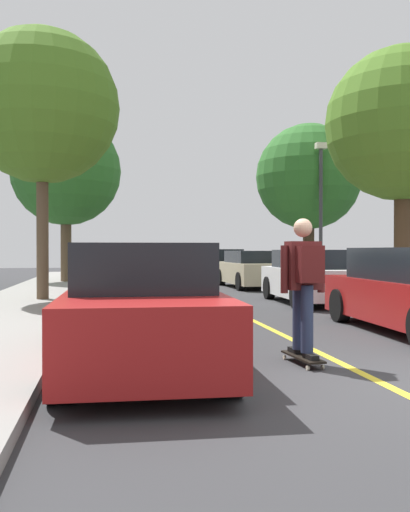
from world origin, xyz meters
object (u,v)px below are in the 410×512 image
(street_tree_left_nearest, at_px, (42,107))
(skateboarder, at_px, (304,278))
(streetlamp, at_px, (321,204))
(parked_car_left_near, at_px, (126,281))
(parked_car_left_far, at_px, (120,273))
(street_tree_right_nearest, at_px, (403,125))
(parked_car_right_farthest, at_px, (221,265))
(skateboard, at_px, (303,357))
(parked_car_left_nearest, at_px, (141,308))
(parked_car_right_near, at_px, (311,277))
(parked_car_right_far, at_px, (252,269))
(street_tree_left_near, at_px, (66,171))
(street_tree_right_near, at_px, (309,177))

(street_tree_left_nearest, distance_m, skateboarder, 10.19)
(streetlamp, height_order, skateboarder, streetlamp)
(parked_car_left_near, bearing_deg, streetlamp, 39.46)
(parked_car_left_far, xyz_separation_m, street_tree_right_nearest, (6.94, -4.79, 3.89))
(parked_car_left_near, relative_size, parked_car_right_farthest, 0.97)
(skateboard, xyz_separation_m, skateboarder, (0.00, -0.03, 0.97))
(parked_car_left_nearest, bearing_deg, skateboard, -5.11)
(parked_car_left_near, distance_m, parked_car_right_farthest, 14.66)
(parked_car_left_nearest, relative_size, skateboard, 5.12)
(parked_car_left_nearest, relative_size, parked_car_left_near, 1.06)
(parked_car_left_near, relative_size, street_tree_right_nearest, 0.65)
(parked_car_right_near, bearing_deg, skateboarder, -111.03)
(parked_car_left_far, relative_size, street_tree_left_nearest, 0.58)
(street_tree_right_nearest, bearing_deg, parked_car_right_farthest, 98.83)
(parked_car_right_far, distance_m, street_tree_right_nearest, 8.41)
(street_tree_right_nearest, xyz_separation_m, skateboard, (-4.97, -6.63, -4.46))
(parked_car_right_near, xyz_separation_m, street_tree_left_near, (-6.94, 9.20, 3.87))
(parked_car_left_near, xyz_separation_m, parked_car_right_near, (4.90, 1.63, -0.03))
(parked_car_left_near, distance_m, street_tree_right_near, 10.71)
(parked_car_left_nearest, xyz_separation_m, street_tree_left_nearest, (-2.04, 8.25, 4.36))
(parked_car_left_far, bearing_deg, street_tree_left_nearest, -124.32)
(street_tree_right_nearest, bearing_deg, skateboard, -126.89)
(parked_car_right_far, bearing_deg, parked_car_left_far, -154.01)
(street_tree_right_near, xyz_separation_m, streetlamp, (-0.29, -1.96, -1.13))
(parked_car_left_nearest, bearing_deg, parked_car_right_near, 56.55)
(parked_car_left_far, distance_m, street_tree_left_near, 6.94)
(parked_car_left_near, distance_m, parked_car_right_near, 5.16)
(parked_car_right_farthest, distance_m, skateboarder, 20.02)
(street_tree_left_near, bearing_deg, street_tree_left_nearest, -90.00)
(parked_car_left_near, bearing_deg, street_tree_right_nearest, 5.56)
(street_tree_right_nearest, bearing_deg, streetlamp, 93.48)
(parked_car_left_nearest, height_order, parked_car_left_far, parked_car_left_nearest)
(skateboarder, bearing_deg, parked_car_left_nearest, 173.90)
(street_tree_left_nearest, xyz_separation_m, skateboarder, (4.01, -8.46, -4.01))
(parked_car_right_farthest, bearing_deg, street_tree_right_near, -72.28)
(parked_car_left_near, xyz_separation_m, skateboard, (1.96, -5.95, -0.63))
(parked_car_left_nearest, relative_size, streetlamp, 0.91)
(streetlamp, bearing_deg, skateboarder, -112.22)
(parked_car_right_farthest, relative_size, streetlamp, 0.89)
(parked_car_right_far, height_order, street_tree_right_nearest, street_tree_right_nearest)
(parked_car_left_far, distance_m, street_tree_right_nearest, 9.29)
(parked_car_left_far, bearing_deg, parked_car_right_far, 25.99)
(street_tree_right_near, bearing_deg, street_tree_left_near, 159.26)
(parked_car_left_far, height_order, parked_car_right_farthest, parked_car_right_farthest)
(parked_car_left_near, distance_m, parked_car_right_far, 9.26)
(parked_car_left_nearest, distance_m, parked_car_left_near, 5.78)
(parked_car_right_near, distance_m, parked_car_right_farthest, 12.18)
(parked_car_right_farthest, bearing_deg, streetlamp, -78.16)
(parked_car_right_far, bearing_deg, parked_car_left_nearest, -109.76)
(parked_car_left_far, height_order, skateboard, parked_car_left_far)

